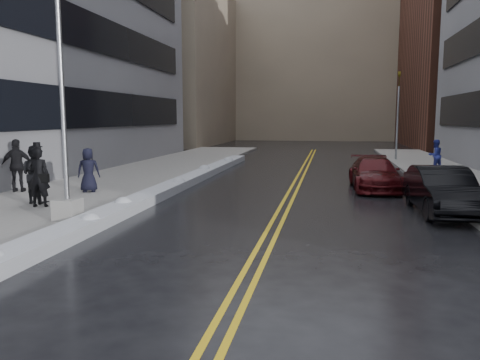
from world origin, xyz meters
The scene contains 17 objects.
ground centered at (0.00, 0.00, 0.00)m, with size 160.00×160.00×0.00m, color black.
sidewalk_west centered at (-5.75, 10.00, 0.07)m, with size 5.50×50.00×0.15m, color gray.
lane_line_left centered at (2.35, 10.00, 0.00)m, with size 0.12×50.00×0.01m, color gold.
lane_line_right centered at (2.65, 10.00, 0.00)m, with size 0.12×50.00×0.01m, color gold.
snow_ridge centered at (-2.45, 8.00, 0.17)m, with size 0.90×30.00×0.34m, color silver.
building_west_far centered at (-15.50, 44.00, 9.00)m, with size 14.00×22.00×18.00m, color gray.
building_far centered at (2.00, 60.00, 11.00)m, with size 36.00×16.00×22.00m, color gray.
lamppost centered at (-3.30, 2.00, 2.53)m, with size 0.65×0.65×7.62m.
fire_hydrant centered at (9.00, 10.00, 0.55)m, with size 0.26×0.26×0.73m.
traffic_signal centered at (8.50, 24.00, 3.40)m, with size 0.16×0.20×6.00m.
pedestrian_fedora centered at (-5.28, 3.63, 1.12)m, with size 0.71×0.46×1.94m, color black.
pedestrian_b centered at (-5.78, 4.20, 1.13)m, with size 0.95×0.74×1.96m, color black.
pedestrian_c centered at (-5.25, 6.77, 1.01)m, with size 0.84×0.55×1.72m, color black.
pedestrian_d centered at (-7.98, 6.28, 1.18)m, with size 1.21×0.50×2.06m, color black.
pedestrian_east centered at (9.62, 17.04, 1.00)m, with size 0.83×0.64×1.70m, color navy.
car_black centered at (7.50, 5.68, 0.74)m, with size 1.58×4.52×1.49m, color black.
car_maroon centered at (5.86, 10.57, 0.68)m, with size 1.89×4.65×1.35m, color #3B090C.
Camera 1 is at (3.96, -9.87, 3.04)m, focal length 35.00 mm.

